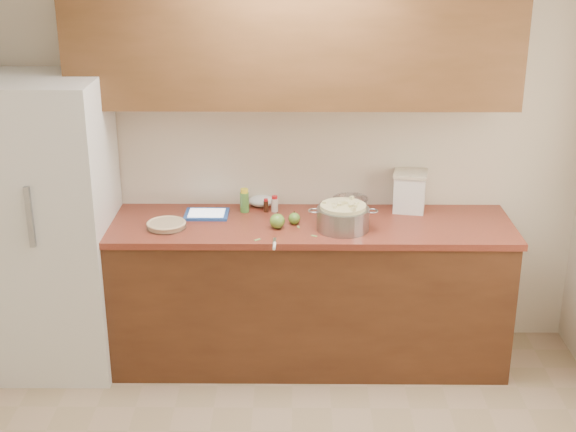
{
  "coord_description": "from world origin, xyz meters",
  "views": [
    {
      "loc": [
        0.01,
        -3.01,
        2.65
      ],
      "look_at": [
        -0.03,
        1.43,
        0.98
      ],
      "focal_mm": 50.0,
      "sensor_mm": 36.0,
      "label": 1
    }
  ],
  "objects_px": {
    "colander": "(343,217)",
    "flour_canister": "(410,191)",
    "pie": "(166,225)",
    "tablet": "(207,214)"
  },
  "relations": [
    {
      "from": "pie",
      "to": "tablet",
      "type": "height_order",
      "value": "pie"
    },
    {
      "from": "colander",
      "to": "tablet",
      "type": "height_order",
      "value": "colander"
    },
    {
      "from": "colander",
      "to": "pie",
      "type": "bearing_deg",
      "value": 179.44
    },
    {
      "from": "colander",
      "to": "flour_canister",
      "type": "distance_m",
      "value": 0.55
    },
    {
      "from": "flour_canister",
      "to": "colander",
      "type": "bearing_deg",
      "value": -142.48
    },
    {
      "from": "pie",
      "to": "colander",
      "type": "height_order",
      "value": "colander"
    },
    {
      "from": "pie",
      "to": "flour_canister",
      "type": "xyz_separation_m",
      "value": [
        1.47,
        0.32,
        0.11
      ]
    },
    {
      "from": "colander",
      "to": "tablet",
      "type": "relative_size",
      "value": 1.54
    },
    {
      "from": "tablet",
      "to": "flour_canister",
      "type": "bearing_deg",
      "value": 5.39
    },
    {
      "from": "pie",
      "to": "tablet",
      "type": "xyz_separation_m",
      "value": [
        0.22,
        0.21,
        -0.01
      ]
    }
  ]
}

